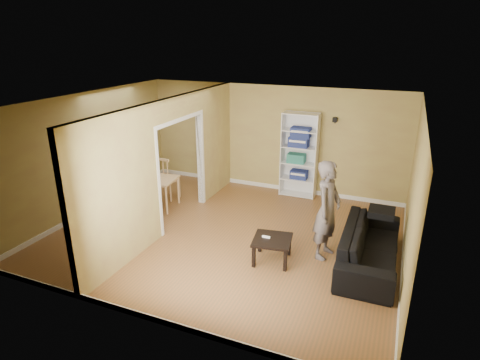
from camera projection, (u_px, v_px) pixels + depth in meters
name	position (u px, v px, depth m)	size (l,w,h in m)	color
room_shell	(226.00, 172.00, 7.50)	(6.50, 6.50, 6.50)	brown
partition	(171.00, 164.00, 7.93)	(0.22, 5.50, 2.60)	tan
wall_speaker	(335.00, 120.00, 9.09)	(0.10, 0.10, 0.10)	black
sofa	(371.00, 241.00, 6.78)	(0.99, 2.32, 0.88)	black
person	(328.00, 202.00, 6.84)	(0.59, 0.75, 2.07)	slate
bookshelf	(300.00, 155.00, 9.58)	(0.85, 0.37, 2.03)	white
paper_box_navy_a	(299.00, 174.00, 9.70)	(0.40, 0.26, 0.21)	navy
paper_box_teal	(296.00, 158.00, 9.59)	(0.42, 0.27, 0.21)	#1D6869
paper_box_navy_b	(299.00, 142.00, 9.44)	(0.46, 0.30, 0.23)	navy
paper_box_navy_c	(301.00, 132.00, 9.35)	(0.45, 0.29, 0.23)	navy
coffee_table	(272.00, 242.00, 6.89)	(0.64, 0.64, 0.43)	black
game_controller	(266.00, 237.00, 6.90)	(0.14, 0.04, 0.03)	white
dining_table	(151.00, 181.00, 9.03)	(1.10, 0.73, 0.69)	tan
chair_left	(126.00, 180.00, 9.36)	(0.48, 0.48, 1.04)	tan
chair_near	(136.00, 195.00, 8.47)	(0.48, 0.48, 1.05)	tan
chair_far	(169.00, 177.00, 9.52)	(0.48, 0.48, 1.05)	tan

